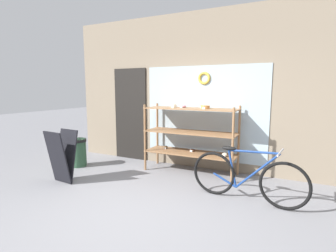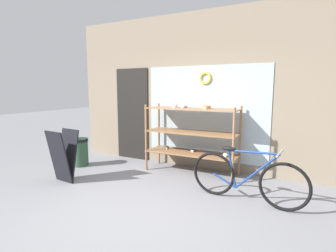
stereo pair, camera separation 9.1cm
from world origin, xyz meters
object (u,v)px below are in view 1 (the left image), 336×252
at_px(trash_bin, 78,151).
at_px(bicycle, 246,177).
at_px(display_case, 191,132).
at_px(sandwich_board, 62,157).

bearing_deg(trash_bin, bicycle, -3.78).
height_order(display_case, trash_bin, display_case).
bearing_deg(sandwich_board, bicycle, 17.04).
distance_m(bicycle, sandwich_board, 3.10).
distance_m(sandwich_board, trash_bin, 0.99).
xyz_separation_m(bicycle, trash_bin, (-3.52, 0.23, -0.04)).
xyz_separation_m(display_case, trash_bin, (-2.30, -0.67, -0.49)).
relative_size(display_case, bicycle, 1.06).
relative_size(bicycle, sandwich_board, 1.83).
xyz_separation_m(bicycle, sandwich_board, (-3.04, -0.62, 0.10)).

